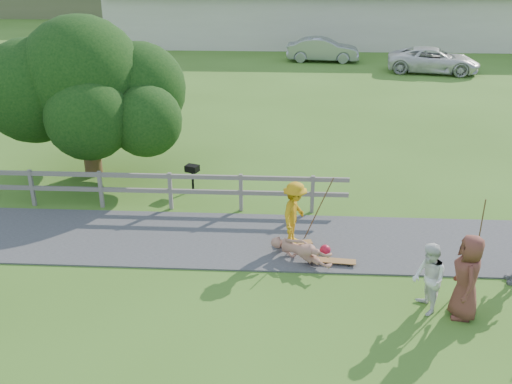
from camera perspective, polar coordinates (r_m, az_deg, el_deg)
ground at (r=13.31m, az=-2.65°, el=-7.90°), size 260.00×260.00×0.00m
path at (r=14.60m, az=-2.07°, el=-4.78°), size 34.00×3.00×0.04m
fence at (r=16.92m, az=-17.31°, el=0.83°), size 15.05×0.10×1.10m
strip_mall at (r=46.53m, az=6.96°, el=17.88°), size 32.50×10.75×5.10m
skater_rider at (r=13.97m, az=3.87°, el=-2.53°), size 0.92×1.19×1.63m
skater_fallen at (r=13.57m, az=4.50°, el=-5.88°), size 1.24×1.53×0.58m
spectator_a at (r=12.08m, az=16.88°, el=-8.32°), size 0.68×0.82×1.53m
spectator_c at (r=12.10m, az=20.37°, el=-7.98°), size 0.65×0.93×1.81m
car_silver at (r=38.18m, az=6.70°, el=13.96°), size 4.71×1.93×1.52m
car_white at (r=35.97m, az=17.32°, el=12.47°), size 5.64×3.41×1.46m
tree at (r=18.88m, az=-16.59°, el=8.02°), size 6.12×6.12×4.43m
bbq at (r=17.47m, az=-6.36°, el=1.40°), size 0.46×0.41×0.82m
longboard_rider at (r=14.32m, az=3.79°, el=-5.28°), size 0.95×0.42×0.10m
longboard_fallen at (r=13.64m, az=7.86°, el=-7.01°), size 1.01×0.33×0.11m
helmet at (r=13.98m, az=6.93°, el=-5.79°), size 0.27×0.27×0.27m
pole_rider at (r=14.31m, az=6.28°, el=-1.50°), size 0.03×0.03×1.84m
pole_spec_left at (r=13.44m, az=21.37°, el=-4.51°), size 0.03×0.03×1.97m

